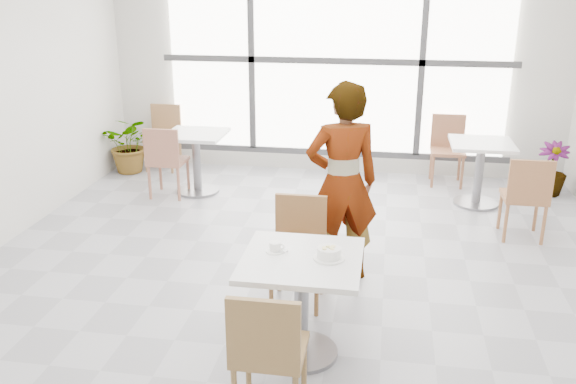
% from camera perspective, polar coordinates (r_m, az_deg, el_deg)
% --- Properties ---
extents(floor, '(7.00, 7.00, 0.00)m').
position_cam_1_polar(floor, '(5.26, 0.54, -9.23)').
color(floor, '#9E9EA5').
rests_on(floor, ground).
extents(wall_back, '(6.00, 0.00, 6.00)m').
position_cam_1_polar(wall_back, '(8.16, 4.46, 12.15)').
color(wall_back, silver).
rests_on(wall_back, ground).
extents(window, '(4.60, 0.07, 2.52)m').
position_cam_1_polar(window, '(8.10, 4.42, 12.09)').
color(window, white).
rests_on(window, ground).
extents(main_table, '(0.80, 0.80, 0.75)m').
position_cam_1_polar(main_table, '(4.22, 1.27, -8.90)').
color(main_table, silver).
rests_on(main_table, ground).
extents(chair_near, '(0.42, 0.42, 0.87)m').
position_cam_1_polar(chair_near, '(3.65, -1.94, -14.27)').
color(chair_near, olive).
rests_on(chair_near, ground).
extents(chair_far, '(0.42, 0.42, 0.87)m').
position_cam_1_polar(chair_far, '(4.95, 1.02, -4.72)').
color(chair_far, brown).
rests_on(chair_far, ground).
extents(oatmeal_bowl, '(0.21, 0.21, 0.09)m').
position_cam_1_polar(oatmeal_bowl, '(4.09, 3.85, -5.68)').
color(oatmeal_bowl, white).
rests_on(oatmeal_bowl, main_table).
extents(coffee_cup, '(0.16, 0.13, 0.07)m').
position_cam_1_polar(coffee_cup, '(4.19, -1.17, -5.18)').
color(coffee_cup, white).
rests_on(coffee_cup, main_table).
extents(person, '(0.74, 0.60, 1.74)m').
position_cam_1_polar(person, '(5.21, 5.07, 0.83)').
color(person, black).
rests_on(person, ground).
extents(bg_table_left, '(0.70, 0.70, 0.75)m').
position_cam_1_polar(bg_table_left, '(7.54, -8.53, 3.52)').
color(bg_table_left, silver).
rests_on(bg_table_left, ground).
extents(bg_table_right, '(0.70, 0.70, 0.75)m').
position_cam_1_polar(bg_table_right, '(7.38, 17.42, 2.48)').
color(bg_table_right, white).
rests_on(bg_table_right, ground).
extents(bg_chair_left_near, '(0.42, 0.42, 0.87)m').
position_cam_1_polar(bg_chair_left_near, '(7.41, -11.36, 3.17)').
color(bg_chair_left_near, '#A26750').
rests_on(bg_chair_left_near, ground).
extents(bg_chair_left_far, '(0.42, 0.42, 0.87)m').
position_cam_1_polar(bg_chair_left_far, '(8.64, -11.45, 5.48)').
color(bg_chair_left_far, '#A07248').
rests_on(bg_chair_left_far, ground).
extents(bg_chair_right_near, '(0.42, 0.42, 0.87)m').
position_cam_1_polar(bg_chair_right_near, '(6.50, 21.32, -0.10)').
color(bg_chair_right_near, '#A16841').
rests_on(bg_chair_right_near, ground).
extents(bg_chair_right_far, '(0.42, 0.42, 0.87)m').
position_cam_1_polar(bg_chair_right_far, '(8.09, 14.64, 4.30)').
color(bg_chair_right_far, '#9D6345').
rests_on(bg_chair_right_far, ground).
extents(plant_left, '(0.73, 0.64, 0.78)m').
position_cam_1_polar(plant_left, '(8.55, -14.45, 4.33)').
color(plant_left, '#4D8338').
rests_on(plant_left, ground).
extents(plant_right, '(0.43, 0.43, 0.65)m').
position_cam_1_polar(plant_right, '(8.07, 23.32, 2.00)').
color(plant_right, '#46773F').
rests_on(plant_right, ground).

